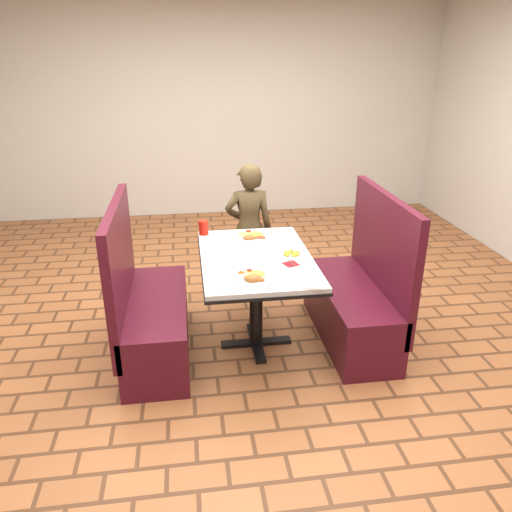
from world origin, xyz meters
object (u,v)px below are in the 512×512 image
at_px(near_dinner_plate, 253,275).
at_px(plantain_plate, 292,255).
at_px(far_dinner_plate, 252,235).
at_px(diner_person, 249,228).
at_px(dining_table, 256,268).
at_px(booth_bench_right, 357,300).
at_px(red_tumbler, 204,228).
at_px(booth_bench_left, 149,314).

bearing_deg(near_dinner_plate, plantain_plate, 46.53).
bearing_deg(far_dinner_plate, plantain_plate, -60.56).
xyz_separation_m(diner_person, near_dinner_plate, (-0.16, -1.41, 0.17)).
xyz_separation_m(dining_table, booth_bench_right, (0.80, 0.00, -0.32)).
bearing_deg(red_tumbler, booth_bench_right, -24.31).
relative_size(booth_bench_left, diner_person, 0.99).
bearing_deg(booth_bench_right, dining_table, 180.00).
relative_size(booth_bench_left, near_dinner_plate, 4.60).
height_order(diner_person, red_tumbler, diner_person).
height_order(dining_table, red_tumbler, red_tumbler).
distance_m(booth_bench_left, red_tumbler, 0.83).
height_order(dining_table, booth_bench_left, booth_bench_left).
distance_m(far_dinner_plate, red_tumbler, 0.41).
height_order(booth_bench_right, plantain_plate, booth_bench_right).
relative_size(dining_table, red_tumbler, 10.47).
bearing_deg(near_dinner_plate, red_tumbler, 107.02).
xyz_separation_m(booth_bench_left, far_dinner_plate, (0.82, 0.37, 0.45)).
xyz_separation_m(dining_table, booth_bench_left, (-0.80, 0.00, -0.32)).
bearing_deg(red_tumbler, far_dinner_plate, -21.43).
relative_size(near_dinner_plate, plantain_plate, 1.32).
relative_size(booth_bench_right, near_dinner_plate, 4.60).
bearing_deg(red_tumbler, booth_bench_left, -130.32).
bearing_deg(plantain_plate, booth_bench_left, 177.87).
distance_m(dining_table, far_dinner_plate, 0.39).
bearing_deg(near_dinner_plate, far_dinner_plate, 82.50).
distance_m(booth_bench_left, diner_person, 1.38).
bearing_deg(booth_bench_left, near_dinner_plate, -28.41).
xyz_separation_m(near_dinner_plate, red_tumbler, (-0.28, 0.91, 0.03)).
bearing_deg(red_tumbler, diner_person, 48.91).
bearing_deg(booth_bench_right, far_dinner_plate, 154.32).
bearing_deg(far_dinner_plate, booth_bench_right, -25.68).
distance_m(booth_bench_left, booth_bench_right, 1.60).
distance_m(dining_table, booth_bench_left, 0.86).
bearing_deg(near_dinner_plate, booth_bench_left, 151.59).
distance_m(diner_person, plantain_plate, 1.09).
relative_size(booth_bench_right, plantain_plate, 6.06).
xyz_separation_m(booth_bench_left, diner_person, (0.88, 1.02, 0.28)).
relative_size(diner_person, red_tumbler, 10.49).
relative_size(diner_person, plantain_plate, 6.13).
bearing_deg(far_dinner_plate, booth_bench_left, -155.63).
xyz_separation_m(booth_bench_right, red_tumbler, (-1.15, 0.52, 0.48)).
xyz_separation_m(near_dinner_plate, plantain_plate, (0.33, 0.35, -0.02)).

